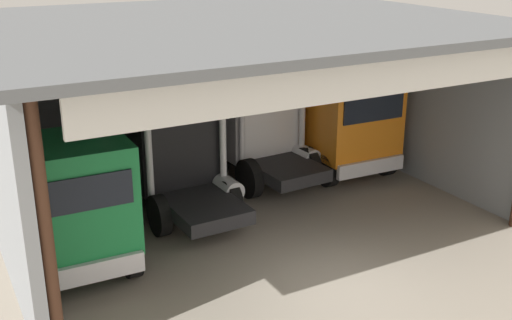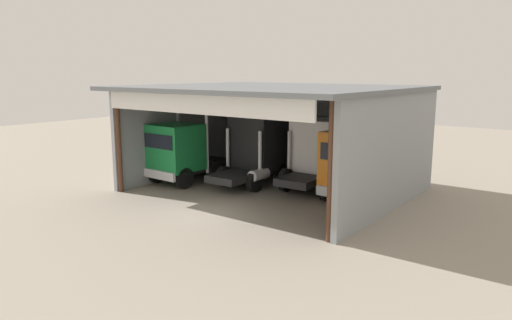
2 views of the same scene
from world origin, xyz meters
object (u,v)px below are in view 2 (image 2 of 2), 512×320
(truck_black_center_left_bay, at_px, (257,148))
(truck_white_center_bay, at_px, (318,153))
(oil_drum, at_px, (332,171))
(truck_green_center_right_bay, at_px, (180,152))
(tool_cart, at_px, (354,174))
(truck_orange_left_bay, at_px, (356,165))

(truck_black_center_left_bay, distance_m, truck_white_center_bay, 3.28)
(truck_white_center_bay, height_order, oil_drum, truck_white_center_bay)
(truck_green_center_right_bay, height_order, tool_cart, truck_green_center_right_bay)
(oil_drum, relative_size, tool_cart, 0.94)
(truck_green_center_right_bay, xyz_separation_m, truck_black_center_left_bay, (3.35, 2.42, 0.21))
(truck_black_center_left_bay, xyz_separation_m, truck_white_center_bay, (3.16, 0.90, -0.03))
(oil_drum, bearing_deg, truck_white_center_bay, -79.63)
(truck_green_center_right_bay, distance_m, tool_cart, 9.39)
(truck_orange_left_bay, distance_m, oil_drum, 4.70)
(truck_black_center_left_bay, bearing_deg, truck_green_center_right_bay, -145.54)
(truck_white_center_bay, bearing_deg, truck_orange_left_bay, -24.69)
(truck_black_center_left_bay, bearing_deg, tool_cart, 35.35)
(truck_green_center_right_bay, distance_m, oil_drum, 8.40)
(truck_black_center_left_bay, xyz_separation_m, truck_orange_left_bay, (5.77, -0.14, -0.19))
(truck_black_center_left_bay, relative_size, truck_white_center_bay, 1.14)
(truck_green_center_right_bay, relative_size, oil_drum, 5.34)
(truck_orange_left_bay, bearing_deg, truck_black_center_left_bay, 0.46)
(truck_green_center_right_bay, height_order, oil_drum, truck_green_center_right_bay)
(truck_black_center_left_bay, relative_size, truck_orange_left_bay, 1.00)
(truck_green_center_right_bay, height_order, truck_orange_left_bay, truck_green_center_right_bay)
(truck_white_center_bay, distance_m, truck_orange_left_bay, 2.81)
(oil_drum, bearing_deg, truck_green_center_right_bay, -137.09)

